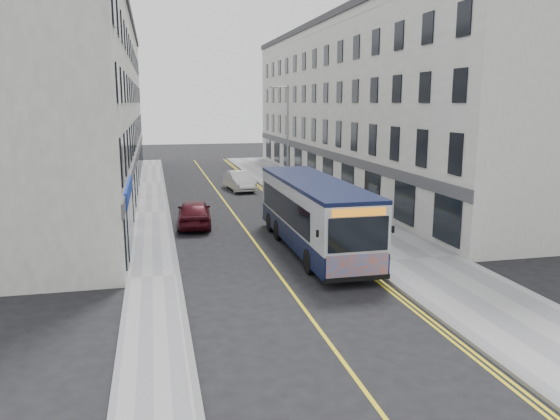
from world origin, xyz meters
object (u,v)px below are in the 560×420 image
city_bus (314,212)px  car_maroon (194,213)px  bicycle (367,244)px  streetlamp (286,139)px  pedestrian_far (328,193)px  pedestrian_near (316,185)px  car_white (239,181)px

city_bus → car_maroon: size_ratio=2.52×
bicycle → car_maroon: size_ratio=0.40×
streetlamp → car_maroon: 9.87m
pedestrian_far → pedestrian_near: bearing=84.7°
car_white → car_maroon: (-4.47, -12.18, 0.02)m
pedestrian_near → car_white: 7.17m
city_bus → pedestrian_near: (4.13, 13.16, -0.78)m
city_bus → bicycle: 2.91m
car_white → car_maroon: bearing=-117.0°
bicycle → car_white: 20.41m
streetlamp → car_white: (-2.37, 6.03, -3.63)m
city_bus → pedestrian_far: 11.18m
streetlamp → car_maroon: size_ratio=1.76×
city_bus → car_maroon: bearing=128.8°
streetlamp → pedestrian_far: bearing=-41.9°
city_bus → pedestrian_near: city_bus is taller
streetlamp → bicycle: bearing=-88.9°
pedestrian_far → car_maroon: bearing=-161.2°
pedestrian_near → pedestrian_far: bearing=-71.4°
streetlamp → pedestrian_near: 4.17m
car_white → car_maroon: 12.97m
bicycle → city_bus: bearing=53.2°
city_bus → pedestrian_far: size_ratio=7.40×
city_bus → bicycle: size_ratio=6.36×
streetlamp → pedestrian_far: 4.72m
bicycle → streetlamp: bearing=4.9°
streetlamp → city_bus: 12.86m
streetlamp → pedestrian_far: (2.37, -2.13, -3.49)m
pedestrian_far → car_white: bearing=115.4°
city_bus → bicycle: bearing=-40.7°
bicycle → pedestrian_near: pedestrian_near is taller
pedestrian_near → car_white: pedestrian_near is taller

